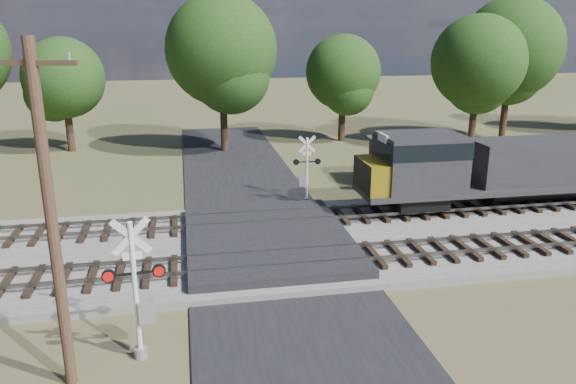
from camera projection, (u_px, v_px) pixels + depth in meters
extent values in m
plane|color=#444F2A|center=(270.00, 252.00, 24.08)|extent=(160.00, 160.00, 0.00)
cube|color=gray|center=(479.00, 229.00, 26.28)|extent=(140.00, 10.00, 0.30)
cube|color=black|center=(270.00, 251.00, 24.07)|extent=(7.00, 60.00, 0.08)
cube|color=#262628|center=(268.00, 241.00, 24.46)|extent=(7.00, 9.00, 0.62)
cube|color=black|center=(327.00, 258.00, 22.44)|extent=(44.00, 2.60, 0.18)
cube|color=#5E5750|center=(519.00, 247.00, 23.13)|extent=(140.00, 0.08, 0.15)
cube|color=#5E5750|center=(500.00, 235.00, 24.49)|extent=(140.00, 0.08, 0.15)
cube|color=black|center=(301.00, 218.00, 27.15)|extent=(44.00, 2.60, 0.18)
cube|color=#5E5750|center=(461.00, 209.00, 27.84)|extent=(140.00, 0.08, 0.15)
cube|color=#5E5750|center=(448.00, 201.00, 29.19)|extent=(140.00, 0.08, 0.15)
cylinder|color=silver|center=(136.00, 292.00, 15.85)|extent=(0.15, 0.15, 4.23)
cylinder|color=gray|center=(141.00, 353.00, 16.41)|extent=(0.38, 0.38, 0.32)
cube|color=silver|center=(131.00, 236.00, 15.37)|extent=(1.11, 0.13, 1.11)
cube|color=silver|center=(131.00, 236.00, 15.37)|extent=(1.11, 0.13, 1.11)
cube|color=silver|center=(132.00, 256.00, 15.53)|extent=(0.53, 0.07, 0.23)
cube|color=black|center=(134.00, 273.00, 15.69)|extent=(1.69, 0.19, 0.06)
cylinder|color=red|center=(108.00, 276.00, 15.51)|extent=(0.39, 0.13, 0.38)
cylinder|color=red|center=(159.00, 271.00, 15.86)|extent=(0.39, 0.13, 0.38)
cube|color=gray|center=(147.00, 311.00, 16.10)|extent=(0.50, 0.35, 0.69)
cylinder|color=silver|center=(307.00, 171.00, 30.17)|extent=(0.13, 0.13, 3.63)
cylinder|color=gray|center=(307.00, 200.00, 30.65)|extent=(0.33, 0.33, 0.27)
cube|color=silver|center=(307.00, 144.00, 29.75)|extent=(0.95, 0.09, 0.95)
cube|color=silver|center=(307.00, 144.00, 29.75)|extent=(0.95, 0.09, 0.95)
cube|color=silver|center=(307.00, 153.00, 29.89)|extent=(0.45, 0.05, 0.20)
cube|color=black|center=(307.00, 162.00, 30.02)|extent=(1.45, 0.13, 0.05)
cylinder|color=red|center=(318.00, 161.00, 30.10)|extent=(0.33, 0.11, 0.33)
cylinder|color=red|center=(296.00, 162.00, 29.95)|extent=(0.33, 0.11, 0.33)
cube|color=gray|center=(303.00, 181.00, 30.29)|extent=(0.42, 0.29, 0.59)
cylinder|color=#3C291B|center=(52.00, 225.00, 14.00)|extent=(0.30, 0.30, 9.14)
cube|color=#3C291B|center=(31.00, 63.00, 12.86)|extent=(2.19, 0.71, 0.12)
cube|color=#4C2C20|center=(405.00, 164.00, 34.00)|extent=(3.83, 3.83, 2.51)
cube|color=#313134|center=(406.00, 142.00, 33.61)|extent=(4.21, 4.21, 0.18)
cylinder|color=black|center=(69.00, 124.00, 42.61)|extent=(0.56, 0.56, 4.27)
sphere|color=black|center=(64.00, 78.00, 41.63)|extent=(5.98, 5.98, 5.98)
cylinder|color=black|center=(224.00, 114.00, 42.23)|extent=(0.56, 0.56, 5.84)
sphere|color=black|center=(222.00, 50.00, 40.89)|extent=(8.17, 8.17, 8.17)
cylinder|color=black|center=(342.00, 115.00, 46.48)|extent=(0.56, 0.56, 4.34)
sphere|color=black|center=(343.00, 72.00, 45.48)|extent=(6.08, 6.08, 6.08)
cylinder|color=black|center=(473.00, 115.00, 43.88)|extent=(0.56, 0.56, 5.10)
sphere|color=black|center=(478.00, 62.00, 42.71)|extent=(7.14, 7.14, 7.14)
cylinder|color=black|center=(505.00, 106.00, 46.39)|extent=(0.56, 0.56, 5.81)
sphere|color=black|center=(511.00, 48.00, 45.06)|extent=(8.13, 8.13, 8.13)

